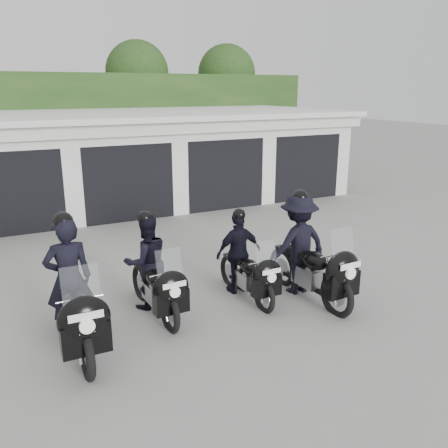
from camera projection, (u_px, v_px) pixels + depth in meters
name	position (u px, v px, depth m)	size (l,w,h in m)	color
ground	(212.00, 289.00, 9.12)	(80.00, 80.00, 0.00)	gray
garage_block	(107.00, 160.00, 15.64)	(16.40, 6.80, 2.96)	white
background_vegetation	(85.00, 112.00, 19.59)	(20.00, 3.90, 5.80)	#1C3C16
police_bike_a	(73.00, 296.00, 6.86)	(0.71, 2.38, 2.07)	black
police_bike_b	(151.00, 269.00, 8.05)	(0.83, 2.06, 1.80)	black
police_bike_c	(243.00, 259.00, 8.69)	(0.91, 1.92, 1.67)	black
police_bike_d	(304.00, 251.00, 8.64)	(1.24, 2.33, 2.03)	black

